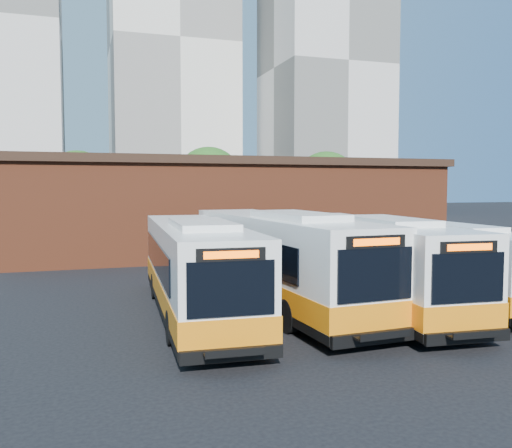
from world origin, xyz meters
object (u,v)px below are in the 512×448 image
object	(u,v)px
transit_worker	(476,297)
bus_west	(196,271)
bus_mideast	(370,265)
bus_midwest	(279,263)
bus_east	(434,264)

from	to	relation	value
transit_worker	bus_west	bearing A→B (deg)	46.91
bus_mideast	transit_worker	distance (m)	4.24
bus_mideast	transit_worker	bearing A→B (deg)	-61.47
bus_midwest	bus_east	xyz separation A→B (m)	(6.48, -0.63, -0.24)
bus_west	bus_mideast	size ratio (longest dim) A/B	1.00
bus_midwest	bus_mideast	bearing A→B (deg)	-19.80
bus_midwest	bus_mideast	xyz separation A→B (m)	(3.32, -0.99, -0.09)
bus_west	bus_midwest	size ratio (longest dim) A/B	0.95
bus_midwest	transit_worker	distance (m)	7.01
bus_west	transit_worker	xyz separation A→B (m)	(8.36, -4.34, -0.60)
bus_east	transit_worker	size ratio (longest dim) A/B	5.96
bus_mideast	bus_east	size ratio (longest dim) A/B	1.12
bus_west	bus_mideast	xyz separation A→B (m)	(6.65, -0.50, 0.00)
bus_midwest	bus_east	bearing A→B (deg)	-8.79
bus_west	bus_east	bearing A→B (deg)	2.71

